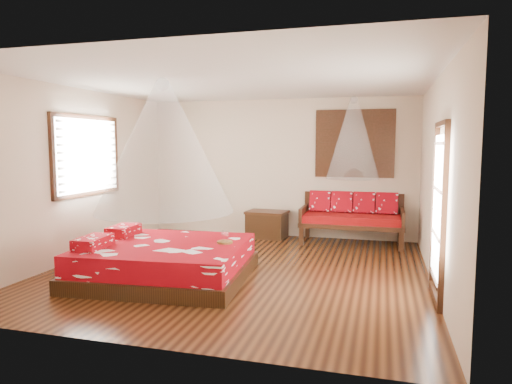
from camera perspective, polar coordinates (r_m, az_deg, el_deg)
room at (r=6.75m, az=-2.24°, el=1.83°), size 5.54×5.54×2.84m
bed at (r=6.64m, az=-11.35°, el=-8.41°), size 2.41×2.22×0.65m
daybed at (r=8.92m, az=11.91°, el=-2.96°), size 1.91×0.85×0.97m
storage_chest at (r=9.28m, az=1.38°, el=-4.03°), size 0.84×0.65×0.54m
shutter_panel at (r=9.14m, az=12.23°, el=5.93°), size 1.52×0.06×1.32m
window_left at (r=8.15m, az=-20.31°, el=4.29°), size 0.10×1.74×1.34m
glazed_door at (r=5.90m, az=21.83°, el=-2.43°), size 0.08×1.02×2.16m
wine_tray at (r=6.47m, az=-3.92°, el=-5.99°), size 0.22×0.22×0.18m
mosquito_net_main at (r=6.42m, az=-11.46°, el=5.52°), size 1.91×1.91×1.80m
mosquito_net_daybed at (r=8.67m, az=12.06°, el=6.59°), size 0.98×0.98×1.50m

